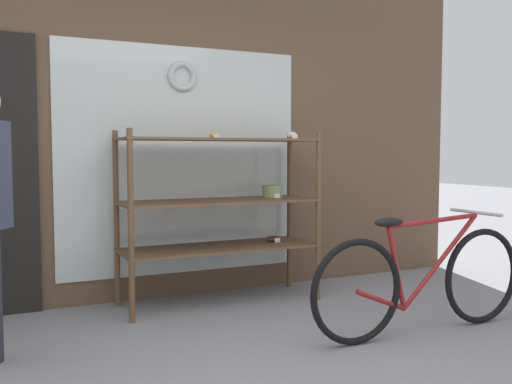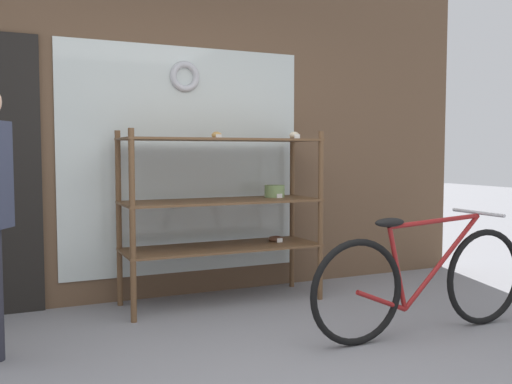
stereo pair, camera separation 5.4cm
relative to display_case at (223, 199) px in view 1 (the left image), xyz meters
name	(u,v)px [view 1 (the left image)]	position (x,y,z in m)	size (l,w,h in m)	color
storefront_facade	(153,120)	(-0.46, 0.40, 0.65)	(6.09, 0.13, 3.03)	brown
display_case	(223,199)	(0.00, 0.00, 0.00)	(1.59, 0.54, 1.39)	brown
bicycle	(422,280)	(0.90, -1.33, -0.47)	(1.76, 0.46, 0.81)	black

